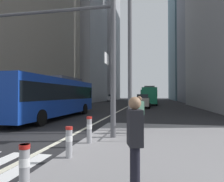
# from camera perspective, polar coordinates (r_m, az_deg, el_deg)

# --- Properties ---
(ground_plane) EXTENTS (160.00, 160.00, 0.00)m
(ground_plane) POSITION_cam_1_polar(r_m,az_deg,el_deg) (28.59, 3.68, -4.80)
(ground_plane) COLOR black
(median_island) EXTENTS (9.00, 10.00, 0.15)m
(median_island) POSITION_cam_1_polar(r_m,az_deg,el_deg) (7.75, 25.49, -14.47)
(median_island) COLOR gray
(median_island) RESTS_ON ground
(lane_centre_line) EXTENTS (0.20, 80.00, 0.01)m
(lane_centre_line) POSITION_cam_1_polar(r_m,az_deg,el_deg) (38.51, 5.58, -3.82)
(lane_centre_line) COLOR beige
(lane_centre_line) RESTS_ON ground
(office_tower_left_mid) EXTENTS (12.60, 17.82, 49.31)m
(office_tower_left_mid) POSITION_cam_1_polar(r_m,az_deg,el_deg) (60.01, -9.65, 21.30)
(office_tower_left_mid) COLOR #9E9EA3
(office_tower_left_mid) RESTS_ON ground
(office_tower_left_far) EXTENTS (13.94, 17.21, 54.28)m
(office_tower_left_far) POSITION_cam_1_polar(r_m,az_deg,el_deg) (80.92, -3.78, 17.17)
(office_tower_left_far) COLOR #9E9EA3
(office_tower_left_far) RESTS_ON ground
(office_tower_right_far) EXTENTS (12.59, 24.97, 50.18)m
(office_tower_right_far) POSITION_cam_1_polar(r_m,az_deg,el_deg) (79.90, 20.95, 15.93)
(office_tower_right_far) COLOR slate
(office_tower_right_far) RESTS_ON ground
(city_bus_blue_oncoming) EXTENTS (2.87, 11.92, 3.40)m
(city_bus_blue_oncoming) POSITION_cam_1_polar(r_m,az_deg,el_deg) (16.78, -16.03, -1.16)
(city_bus_blue_oncoming) COLOR #14389E
(city_bus_blue_oncoming) RESTS_ON ground
(city_bus_red_receding) EXTENTS (2.79, 11.40, 3.40)m
(city_bus_red_receding) POSITION_cam_1_polar(r_m,az_deg,el_deg) (39.05, 10.47, -1.08)
(city_bus_red_receding) COLOR #198456
(city_bus_red_receding) RESTS_ON ground
(city_bus_red_distant) EXTENTS (2.83, 11.16, 3.40)m
(city_bus_red_distant) POSITION_cam_1_polar(r_m,az_deg,el_deg) (55.93, 9.70, -1.06)
(city_bus_red_distant) COLOR #198456
(city_bus_red_distant) RESTS_ON ground
(car_oncoming_mid) EXTENTS (2.16, 4.35, 1.94)m
(car_oncoming_mid) POSITION_cam_1_polar(r_m,az_deg,el_deg) (56.50, -0.08, -1.93)
(car_oncoming_mid) COLOR silver
(car_oncoming_mid) RESTS_ON ground
(car_receding_near) EXTENTS (2.05, 4.43, 1.94)m
(car_receding_near) POSITION_cam_1_polar(r_m,az_deg,el_deg) (65.34, 10.13, -1.79)
(car_receding_near) COLOR #232838
(car_receding_near) RESTS_ON ground
(car_receding_far) EXTENTS (2.11, 4.52, 1.94)m
(car_receding_far) POSITION_cam_1_polar(r_m,az_deg,el_deg) (29.16, 8.72, -2.77)
(car_receding_far) COLOR #B2A899
(car_receding_far) RESTS_ON ground
(traffic_signal_gantry) EXTENTS (6.35, 0.65, 6.00)m
(traffic_signal_gantry) POSITION_cam_1_polar(r_m,az_deg,el_deg) (9.20, -13.17, 13.05)
(traffic_signal_gantry) COLOR #515156
(traffic_signal_gantry) RESTS_ON median_island
(street_lamp_post) EXTENTS (5.50, 0.32, 8.00)m
(street_lamp_post) POSITION_cam_1_polar(r_m,az_deg,el_deg) (10.57, 5.04, 17.70)
(street_lamp_post) COLOR #56565B
(street_lamp_post) RESTS_ON median_island
(bollard_front) EXTENTS (0.20, 0.20, 0.84)m
(bollard_front) POSITION_cam_1_polar(r_m,az_deg,el_deg) (4.19, -23.43, -18.60)
(bollard_front) COLOR #99999E
(bollard_front) RESTS_ON median_island
(bollard_left) EXTENTS (0.20, 0.20, 0.85)m
(bollard_left) POSITION_cam_1_polar(r_m,az_deg,el_deg) (5.87, -12.00, -13.44)
(bollard_left) COLOR #99999E
(bollard_left) RESTS_ON median_island
(bollard_right) EXTENTS (0.20, 0.20, 0.95)m
(bollard_right) POSITION_cam_1_polar(r_m,az_deg,el_deg) (7.44, -6.42, -10.43)
(bollard_right) COLOR #99999E
(bollard_right) RESTS_ON median_island
(pedestrian_railing) EXTENTS (0.06, 3.31, 0.98)m
(pedestrian_railing) POSITION_cam_1_polar(r_m,az_deg,el_deg) (9.29, 5.85, -7.49)
(pedestrian_railing) COLOR black
(pedestrian_railing) RESTS_ON median_island
(pedestrian_waiting) EXTENTS (0.29, 0.41, 1.58)m
(pedestrian_waiting) POSITION_cam_1_polar(r_m,az_deg,el_deg) (11.53, 6.51, -5.35)
(pedestrian_waiting) COLOR #423D38
(pedestrian_waiting) RESTS_ON median_island
(pedestrian_walking) EXTENTS (0.33, 0.43, 1.70)m
(pedestrian_walking) POSITION_cam_1_polar(r_m,az_deg,el_deg) (3.73, 6.45, -13.34)
(pedestrian_walking) COLOR black
(pedestrian_walking) RESTS_ON median_island
(pedestrian_far) EXTENTS (0.45, 0.43, 1.67)m
(pedestrian_far) POSITION_cam_1_polar(r_m,az_deg,el_deg) (9.28, 7.70, -6.04)
(pedestrian_far) COLOR #423D38
(pedestrian_far) RESTS_ON median_island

